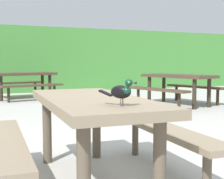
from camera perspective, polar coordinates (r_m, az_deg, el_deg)
ground_plane at (r=3.18m, az=-0.24°, el=-14.16°), size 60.00×60.00×0.00m
hedge_wall at (r=11.99m, az=-17.66°, el=5.04°), size 28.00×1.54×2.26m
picnic_table_foreground at (r=2.75m, az=-3.59°, el=-5.18°), size 1.76×1.83×0.74m
bird_grackle at (r=2.16m, az=1.81°, el=-0.24°), size 0.19×0.25×0.18m
picnic_table_mid_left at (r=7.96m, az=11.52°, el=1.27°), size 2.06×2.08×0.74m
picnic_table_far_centre at (r=9.56m, az=-15.41°, el=1.77°), size 2.02×2.00×0.74m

